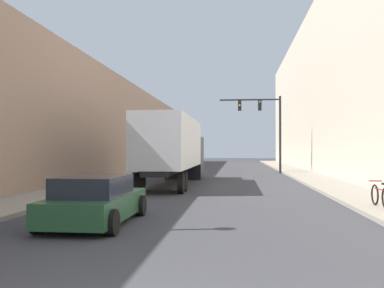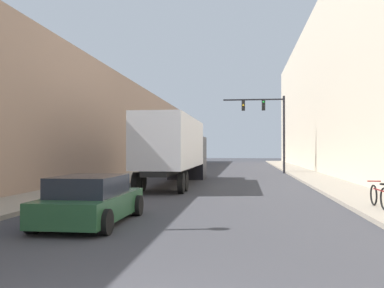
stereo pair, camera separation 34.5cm
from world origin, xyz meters
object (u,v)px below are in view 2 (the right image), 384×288
Objects in this scene: parked_bicycle at (379,196)px; traffic_signal_gantry at (270,121)px; sedan_car at (91,201)px; semi_truck at (176,148)px.

traffic_signal_gantry is at bearing 95.31° from parked_bicycle.
sedan_car is at bearing -159.46° from parked_bicycle.
traffic_signal_gantry is at bearing 76.16° from sedan_car.
semi_truck is 14.61m from traffic_signal_gantry.
sedan_car reaches higher than parked_bicycle.
semi_truck is at bearing 88.98° from sedan_car.
sedan_car is 2.42× the size of parked_bicycle.
sedan_car is (-0.24, -13.53, -1.54)m from semi_truck.
sedan_car is at bearing -91.02° from semi_truck.
traffic_signal_gantry is at bearing 64.13° from semi_truck.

